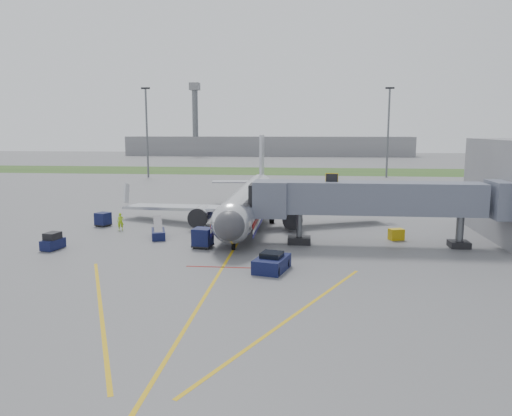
# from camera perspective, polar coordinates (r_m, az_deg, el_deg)

# --- Properties ---
(ground) EXTENTS (400.00, 400.00, 0.00)m
(ground) POSITION_cam_1_polar(r_m,az_deg,el_deg) (44.39, -2.96, -5.38)
(ground) COLOR #565659
(ground) RESTS_ON ground
(grass_strip) EXTENTS (300.00, 25.00, 0.01)m
(grass_strip) POSITION_cam_1_polar(r_m,az_deg,el_deg) (133.11, 2.95, 4.23)
(grass_strip) COLOR #2D4C1E
(grass_strip) RESTS_ON ground
(apron_markings) EXTENTS (21.52, 50.00, 0.01)m
(apron_markings) POSITION_cam_1_polar(r_m,az_deg,el_deg) (37.36, -4.70, -8.16)
(apron_markings) COLOR gold
(apron_markings) RESTS_ON ground
(airliner) EXTENTS (32.10, 35.67, 10.25)m
(airliner) POSITION_cam_1_polar(r_m,az_deg,el_deg) (58.71, -0.72, 0.80)
(airliner) COLOR silver
(airliner) RESTS_ON ground
(jet_bridge) EXTENTS (25.30, 4.00, 6.90)m
(jet_bridge) POSITION_cam_1_polar(r_m,az_deg,el_deg) (48.34, 13.18, 0.98)
(jet_bridge) COLOR slate
(jet_bridge) RESTS_ON ground
(light_mast_left) EXTENTS (2.00, 0.44, 20.40)m
(light_mast_left) POSITION_cam_1_polar(r_m,az_deg,el_deg) (118.30, -12.37, 8.67)
(light_mast_left) COLOR #595B60
(light_mast_left) RESTS_ON ground
(light_mast_right) EXTENTS (2.00, 0.44, 20.40)m
(light_mast_right) POSITION_cam_1_polar(r_m,az_deg,el_deg) (118.92, 14.87, 8.58)
(light_mast_right) COLOR #595B60
(light_mast_right) RESTS_ON ground
(distant_terminal) EXTENTS (120.00, 14.00, 8.00)m
(distant_terminal) POSITION_cam_1_polar(r_m,az_deg,el_deg) (213.25, 1.35, 7.10)
(distant_terminal) COLOR slate
(distant_terminal) RESTS_ON ground
(control_tower) EXTENTS (4.00, 4.00, 30.00)m
(control_tower) POSITION_cam_1_polar(r_m,az_deg,el_deg) (212.76, -6.97, 10.62)
(control_tower) COLOR #595B60
(control_tower) RESTS_ON ground
(pushback_tug) EXTENTS (2.99, 3.98, 1.48)m
(pushback_tug) POSITION_cam_1_polar(r_m,az_deg,el_deg) (39.43, 1.81, -6.29)
(pushback_tug) COLOR black
(pushback_tug) RESTS_ON ground
(baggage_tug) EXTENTS (1.58, 2.45, 1.59)m
(baggage_tug) POSITION_cam_1_polar(r_m,az_deg,el_deg) (49.89, -22.21, -3.60)
(baggage_tug) COLOR black
(baggage_tug) RESTS_ON ground
(baggage_cart_a) EXTENTS (1.96, 1.96, 1.84)m
(baggage_cart_a) POSITION_cam_1_polar(r_m,az_deg,el_deg) (47.11, -6.12, -3.40)
(baggage_cart_a) COLOR black
(baggage_cart_a) RESTS_ON ground
(baggage_cart_b) EXTENTS (1.86, 1.86, 1.56)m
(baggage_cart_b) POSITION_cam_1_polar(r_m,az_deg,el_deg) (59.83, -17.09, -1.24)
(baggage_cart_b) COLOR black
(baggage_cart_b) RESTS_ON ground
(baggage_cart_c) EXTENTS (2.19, 2.19, 1.91)m
(baggage_cart_c) POSITION_cam_1_polar(r_m,az_deg,el_deg) (59.52, -3.57, -0.73)
(baggage_cart_c) COLOR black
(baggage_cart_c) RESTS_ON ground
(belt_loader) EXTENTS (2.29, 4.14, 1.95)m
(belt_loader) POSITION_cam_1_polar(r_m,az_deg,el_deg) (52.02, -11.10, -2.85)
(belt_loader) COLOR black
(belt_loader) RESTS_ON ground
(ground_power_cart) EXTENTS (1.64, 1.35, 1.13)m
(ground_power_cart) POSITION_cam_1_polar(r_m,az_deg,el_deg) (52.08, 15.73, -2.93)
(ground_power_cart) COLOR gold
(ground_power_cart) RESTS_ON ground
(ramp_worker) EXTENTS (0.82, 0.68, 1.93)m
(ramp_worker) POSITION_cam_1_polar(r_m,az_deg,el_deg) (56.81, -15.22, -1.51)
(ramp_worker) COLOR #97CC18
(ramp_worker) RESTS_ON ground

